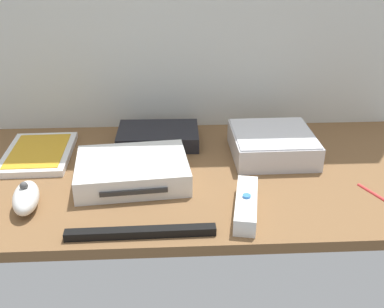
# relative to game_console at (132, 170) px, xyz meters

# --- Properties ---
(ground_plane) EXTENTS (1.00, 0.48, 0.02)m
(ground_plane) POSITION_rel_game_console_xyz_m (0.12, 0.03, -0.03)
(ground_plane) COLOR brown
(ground_plane) RESTS_ON ground
(game_console) EXTENTS (0.22, 0.18, 0.04)m
(game_console) POSITION_rel_game_console_xyz_m (0.00, 0.00, 0.00)
(game_console) COLOR white
(game_console) RESTS_ON ground_plane
(mini_computer) EXTENTS (0.17, 0.17, 0.05)m
(mini_computer) POSITION_rel_game_console_xyz_m (0.29, 0.09, 0.00)
(mini_computer) COLOR silver
(mini_computer) RESTS_ON ground_plane
(game_case) EXTENTS (0.14, 0.19, 0.02)m
(game_case) POSITION_rel_game_console_xyz_m (-0.21, 0.11, -0.01)
(game_case) COLOR white
(game_case) RESTS_ON ground_plane
(network_router) EXTENTS (0.18, 0.13, 0.03)m
(network_router) POSITION_rel_game_console_xyz_m (0.05, 0.17, -0.00)
(network_router) COLOR black
(network_router) RESTS_ON ground_plane
(remote_wand) EXTENTS (0.06, 0.15, 0.03)m
(remote_wand) POSITION_rel_game_console_xyz_m (0.20, -0.12, -0.01)
(remote_wand) COLOR white
(remote_wand) RESTS_ON ground_plane
(remote_nunchuk) EXTENTS (0.06, 0.11, 0.05)m
(remote_nunchuk) POSITION_rel_game_console_xyz_m (-0.18, -0.09, -0.00)
(remote_nunchuk) COLOR white
(remote_nunchuk) RESTS_ON ground_plane
(sensor_bar) EXTENTS (0.24, 0.02, 0.01)m
(sensor_bar) POSITION_rel_game_console_xyz_m (0.02, -0.18, -0.01)
(sensor_bar) COLOR black
(sensor_bar) RESTS_ON ground_plane
(stylus_pen) EXTENTS (0.04, 0.09, 0.01)m
(stylus_pen) POSITION_rel_game_console_xyz_m (0.45, -0.08, -0.02)
(stylus_pen) COLOR red
(stylus_pen) RESTS_ON ground_plane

